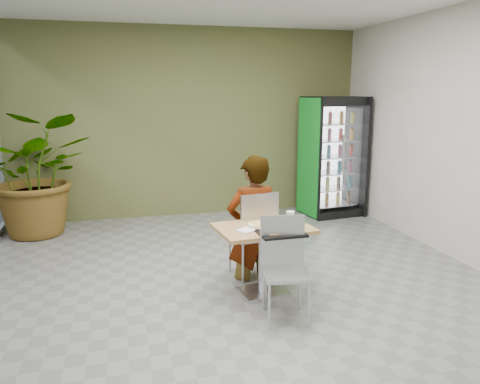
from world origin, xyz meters
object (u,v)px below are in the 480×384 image
object	(u,v)px
dining_table	(263,246)
cafeteria_tray	(281,233)
beverage_fridge	(333,157)
seated_woman	(253,230)
chair_near	(284,259)
soda_cup	(290,219)
chair_far	(256,228)
potted_plant	(38,174)

from	to	relation	value
dining_table	cafeteria_tray	world-z (taller)	cafeteria_tray
cafeteria_tray	beverage_fridge	size ratio (longest dim) A/B	0.22
seated_woman	chair_near	bearing A→B (deg)	82.59
dining_table	chair_near	size ratio (longest dim) A/B	1.08
chair_near	soda_cup	world-z (taller)	chair_near
seated_woman	beverage_fridge	distance (m)	3.26
chair_far	chair_near	xyz separation A→B (m)	(0.01, -0.93, -0.03)
chair_far	cafeteria_tray	bearing A→B (deg)	84.68
chair_far	soda_cup	xyz separation A→B (m)	(0.25, -0.46, 0.22)
dining_table	seated_woman	world-z (taller)	seated_woman
chair_near	chair_far	bearing A→B (deg)	99.56
cafeteria_tray	potted_plant	world-z (taller)	potted_plant
seated_woman	potted_plant	bearing A→B (deg)	-51.74
dining_table	beverage_fridge	size ratio (longest dim) A/B	0.51
chair_near	soda_cup	size ratio (longest dim) A/B	6.30
dining_table	beverage_fridge	bearing A→B (deg)	53.51
chair_near	seated_woman	xyz separation A→B (m)	(-0.03, 0.99, 0.00)
cafeteria_tray	beverage_fridge	bearing A→B (deg)	57.37
dining_table	cafeteria_tray	xyz separation A→B (m)	(0.09, -0.31, 0.23)
chair_far	cafeteria_tray	world-z (taller)	chair_far
chair_far	seated_woman	distance (m)	0.07
chair_near	beverage_fridge	xyz separation A→B (m)	(2.10, 3.41, 0.46)
chair_far	soda_cup	size ratio (longest dim) A/B	6.69
chair_near	potted_plant	bearing A→B (deg)	136.83
dining_table	potted_plant	bearing A→B (deg)	132.08
chair_far	seated_woman	size ratio (longest dim) A/B	0.59
seated_woman	soda_cup	distance (m)	0.63
chair_near	potted_plant	world-z (taller)	potted_plant
dining_table	cafeteria_tray	distance (m)	0.40
seated_woman	soda_cup	xyz separation A→B (m)	(0.26, -0.52, 0.26)
dining_table	cafeteria_tray	bearing A→B (deg)	-74.21
dining_table	seated_woman	distance (m)	0.48
chair_near	cafeteria_tray	bearing A→B (deg)	87.87
soda_cup	beverage_fridge	size ratio (longest dim) A/B	0.08
soda_cup	beverage_fridge	world-z (taller)	beverage_fridge
seated_woman	soda_cup	bearing A→B (deg)	107.64
beverage_fridge	chair_far	bearing A→B (deg)	-137.74
soda_cup	beverage_fridge	distance (m)	3.49
chair_far	chair_near	size ratio (longest dim) A/B	1.06
dining_table	chair_far	size ratio (longest dim) A/B	1.01
dining_table	potted_plant	distance (m)	3.94
soda_cup	beverage_fridge	xyz separation A→B (m)	(1.87, 2.94, 0.20)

